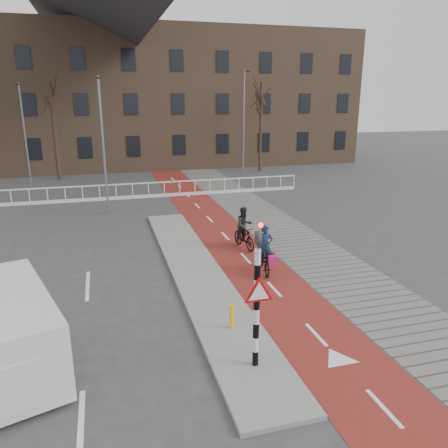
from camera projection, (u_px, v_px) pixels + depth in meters
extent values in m
plane|color=#38383A|center=(251.00, 324.00, 12.29)|extent=(120.00, 120.00, 0.00)
cube|color=maroon|center=(214.00, 224.00, 21.92)|extent=(2.50, 60.00, 0.01)
cube|color=slate|center=(267.00, 220.00, 22.65)|extent=(3.00, 60.00, 0.01)
cube|color=gray|center=(197.00, 272.00, 15.79)|extent=(1.80, 16.00, 0.12)
cylinder|color=black|center=(256.00, 309.00, 9.85)|extent=(0.14, 0.14, 2.88)
imported|color=black|center=(258.00, 231.00, 9.34)|extent=(0.13, 0.16, 0.80)
cylinder|color=#FF0C05|center=(261.00, 225.00, 9.16)|extent=(0.11, 0.02, 0.11)
cylinder|color=yellow|center=(232.00, 316.00, 11.79)|extent=(0.12, 0.12, 0.68)
imported|color=black|center=(265.00, 260.00, 15.86)|extent=(0.86, 1.73, 0.87)
imported|color=#162640|center=(265.00, 246.00, 15.71)|extent=(0.61, 0.45, 1.52)
cube|color=#C11B6A|center=(273.00, 261.00, 15.34)|extent=(0.34, 0.25, 0.38)
imported|color=black|center=(244.00, 237.00, 18.34)|extent=(0.79, 1.69, 0.98)
imported|color=black|center=(244.00, 225.00, 18.19)|extent=(0.85, 0.73, 1.54)
cube|color=silver|center=(9.00, 329.00, 10.07)|extent=(2.98, 4.69, 1.75)
cube|color=#1E8B1F|center=(50.00, 328.00, 10.33)|extent=(0.86, 2.67, 0.55)
cylinder|color=black|center=(61.00, 378.00, 9.47)|extent=(0.39, 0.65, 0.61)
cylinder|color=black|center=(34.00, 321.00, 11.85)|extent=(0.39, 0.65, 0.61)
cube|color=silver|center=(82.00, 186.00, 26.44)|extent=(28.00, 0.08, 0.08)
cube|color=silver|center=(83.00, 200.00, 26.68)|extent=(28.00, 0.10, 0.20)
cube|color=#7F6047|center=(105.00, 99.00, 39.41)|extent=(46.00, 10.00, 12.00)
cylinder|color=black|center=(54.00, 132.00, 32.88)|extent=(0.29, 0.29, 7.24)
cylinder|color=black|center=(261.00, 128.00, 36.56)|extent=(0.23, 0.23, 7.34)
cylinder|color=slate|center=(103.00, 147.00, 23.03)|extent=(0.12, 0.12, 7.20)
cylinder|color=slate|center=(25.00, 136.00, 30.19)|extent=(0.12, 0.12, 7.09)
cylinder|color=slate|center=(244.00, 126.00, 33.16)|extent=(0.12, 0.12, 8.08)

